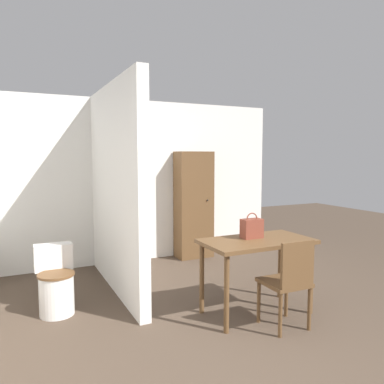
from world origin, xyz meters
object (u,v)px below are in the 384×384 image
object	(u,v)px
handbag	(252,228)
wooden_cabinet	(194,205)
dining_table	(257,249)
toilet	(56,284)
wooden_chair	(289,280)

from	to	relation	value
handbag	wooden_cabinet	world-z (taller)	wooden_cabinet
dining_table	toilet	bearing A→B (deg)	153.83
dining_table	handbag	xyz separation A→B (m)	(-0.01, 0.09, 0.21)
wooden_chair	handbag	size ratio (longest dim) A/B	3.25
wooden_cabinet	toilet	bearing A→B (deg)	-149.23
handbag	wooden_cabinet	size ratio (longest dim) A/B	0.16
wooden_chair	wooden_cabinet	bearing A→B (deg)	84.30
toilet	handbag	distance (m)	2.14
toilet	dining_table	bearing A→B (deg)	-26.17
dining_table	wooden_cabinet	xyz separation A→B (m)	(0.38, 2.28, 0.17)
toilet	wooden_cabinet	size ratio (longest dim) A/B	0.40
dining_table	wooden_cabinet	size ratio (longest dim) A/B	0.67
dining_table	wooden_cabinet	world-z (taller)	wooden_cabinet
wooden_chair	wooden_cabinet	xyz separation A→B (m)	(0.32, 2.72, 0.38)
dining_table	wooden_chair	xyz separation A→B (m)	(0.06, -0.44, -0.20)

